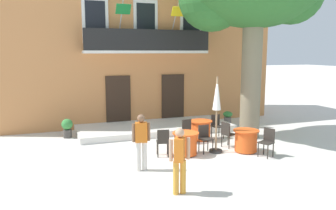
% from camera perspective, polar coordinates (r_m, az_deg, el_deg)
% --- Properties ---
extents(ground_plane, '(120.00, 120.00, 0.00)m').
position_cam_1_polar(ground_plane, '(11.05, 2.09, -8.68)').
color(ground_plane, silver).
extents(building_facade, '(13.00, 5.09, 7.50)m').
position_cam_1_polar(building_facade, '(17.28, -5.69, 10.28)').
color(building_facade, '#CC844C').
rests_on(building_facade, ground).
extents(entrance_step_platform, '(6.50, 2.55, 0.25)m').
position_cam_1_polar(entrance_step_platform, '(14.51, -2.24, -3.86)').
color(entrance_step_platform, silver).
rests_on(entrance_step_platform, ground).
extents(cafe_table_near_tree, '(0.86, 0.86, 0.76)m').
position_cam_1_polar(cafe_table_near_tree, '(11.09, 2.99, -6.50)').
color(cafe_table_near_tree, '#EA561E').
rests_on(cafe_table_near_tree, ground).
extents(cafe_chair_near_tree_0, '(0.49, 0.49, 0.91)m').
position_cam_1_polar(cafe_chair_near_tree_0, '(10.89, -0.86, -6.03)').
color(cafe_chair_near_tree_0, '#2D2823').
rests_on(cafe_chair_near_tree_0, ground).
extents(cafe_chair_near_tree_1, '(0.41, 0.41, 0.91)m').
position_cam_1_polar(cafe_chair_near_tree_1, '(11.45, 6.25, -5.34)').
color(cafe_chair_near_tree_1, '#2D2823').
rests_on(cafe_chair_near_tree_1, ground).
extents(cafe_table_middle, '(0.86, 0.86, 0.76)m').
position_cam_1_polar(cafe_table_middle, '(12.98, 5.56, -4.23)').
color(cafe_table_middle, '#EA561E').
rests_on(cafe_table_middle, ground).
extents(cafe_chair_middle_0, '(0.42, 0.42, 0.91)m').
position_cam_1_polar(cafe_chair_middle_0, '(13.38, 8.23, -3.27)').
color(cafe_chair_middle_0, '#2D2823').
rests_on(cafe_chair_middle_0, ground).
extents(cafe_chair_middle_1, '(0.45, 0.45, 0.91)m').
position_cam_1_polar(cafe_chair_middle_1, '(12.49, 2.91, -4.08)').
color(cafe_chair_middle_1, '#2D2823').
rests_on(cafe_chair_middle_1, ground).
extents(cafe_table_front, '(0.86, 0.86, 0.76)m').
position_cam_1_polar(cafe_table_front, '(11.72, 13.03, -5.87)').
color(cafe_table_front, '#EA561E').
rests_on(cafe_table_front, ground).
extents(cafe_chair_front_0, '(0.53, 0.53, 0.91)m').
position_cam_1_polar(cafe_chair_front_0, '(11.38, 16.44, -5.75)').
color(cafe_chair_front_0, '#2D2823').
rests_on(cafe_chair_front_0, ground).
extents(cafe_chair_front_1, '(0.51, 0.51, 0.91)m').
position_cam_1_polar(cafe_chair_front_1, '(12.08, 10.00, -4.65)').
color(cafe_chair_front_1, '#2D2823').
rests_on(cafe_chair_front_1, ground).
extents(cafe_umbrella, '(0.44, 0.44, 2.55)m').
position_cam_1_polar(cafe_umbrella, '(11.24, 8.24, 0.27)').
color(cafe_umbrella, '#997A56').
rests_on(cafe_umbrella, ground).
extents(ground_planter_left, '(0.43, 0.43, 0.75)m').
position_cam_1_polar(ground_planter_left, '(13.84, -16.67, -3.61)').
color(ground_planter_left, '#47423D').
rests_on(ground_planter_left, ground).
extents(ground_planter_right, '(0.44, 0.44, 0.60)m').
position_cam_1_polar(ground_planter_right, '(15.98, 10.05, -1.99)').
color(ground_planter_right, slate).
rests_on(ground_planter_right, ground).
extents(pedestrian_near_entrance, '(0.53, 0.30, 1.63)m').
position_cam_1_polar(pedestrian_near_entrance, '(9.57, -4.54, -5.77)').
color(pedestrian_near_entrance, silver).
rests_on(pedestrian_near_entrance, ground).
extents(pedestrian_mid_plaza, '(0.53, 0.40, 1.61)m').
position_cam_1_polar(pedestrian_mid_plaza, '(8.01, 1.98, -8.80)').
color(pedestrian_mid_plaza, gold).
rests_on(pedestrian_mid_plaza, ground).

